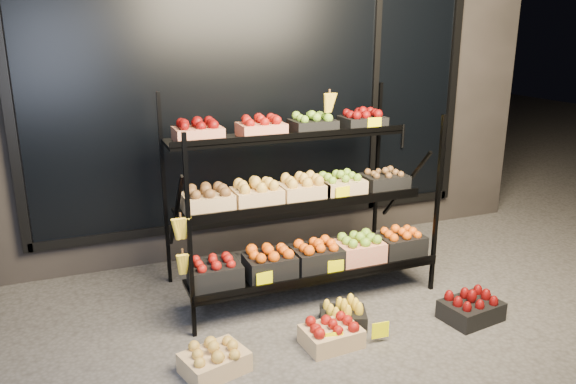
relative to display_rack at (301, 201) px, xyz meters
name	(u,v)px	position (x,y,z in m)	size (l,w,h in m)	color
ground	(332,321)	(0.01, -0.60, -0.79)	(24.00, 24.00, 0.00)	#514F4C
building	(231,66)	(0.01, 1.99, 0.96)	(6.00, 2.08, 3.50)	#2D2826
display_rack	(301,201)	(0.00, 0.00, 0.00)	(2.18, 1.02, 1.74)	black
tag_floor_a	(334,346)	(-0.18, -1.00, -0.73)	(0.13, 0.01, 0.12)	#FFF700
tag_floor_b	(380,335)	(0.19, -1.00, -0.73)	(0.13, 0.01, 0.12)	#FFF700
floor_crate_left	(214,359)	(-0.99, -0.90, -0.69)	(0.47, 0.39, 0.20)	tan
floor_crate_midleft	(343,315)	(0.06, -0.68, -0.70)	(0.41, 0.36, 0.18)	black
floor_crate_midright	(331,333)	(-0.15, -0.90, -0.69)	(0.41, 0.32, 0.20)	tan
floor_crate_right	(471,307)	(1.01, -0.97, -0.69)	(0.47, 0.37, 0.21)	black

